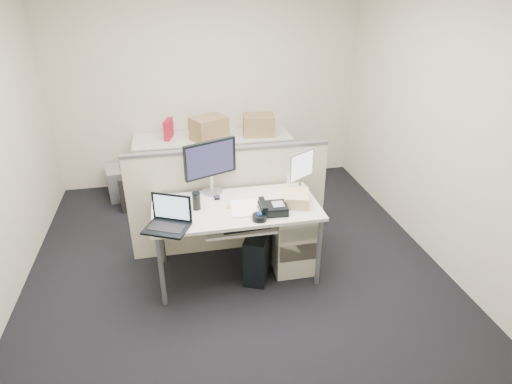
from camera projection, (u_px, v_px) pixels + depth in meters
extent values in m
cube|color=black|center=(238.00, 272.00, 4.19)|extent=(4.00, 4.50, 0.01)
cube|color=beige|center=(208.00, 84.00, 5.56)|extent=(4.00, 0.02, 2.70)
cube|color=beige|center=(327.00, 341.00, 1.61)|extent=(4.00, 0.02, 2.70)
cube|color=beige|center=(448.00, 127.00, 3.94)|extent=(0.02, 4.50, 2.70)
cube|color=silver|center=(236.00, 208.00, 3.87)|extent=(1.50, 0.75, 0.03)
cylinder|color=slate|center=(162.00, 271.00, 3.62)|extent=(0.04, 0.04, 0.70)
cylinder|color=slate|center=(161.00, 232.00, 4.19)|extent=(0.04, 0.04, 0.70)
cylinder|color=slate|center=(319.00, 252.00, 3.87)|extent=(0.04, 0.04, 0.70)
cylinder|color=slate|center=(298.00, 217.00, 4.44)|extent=(0.04, 0.04, 0.70)
cube|color=silver|center=(239.00, 227.00, 3.75)|extent=(0.62, 0.32, 0.02)
cube|color=#B9B2A2|center=(291.00, 235.00, 4.19)|extent=(0.40, 0.55, 0.65)
cube|color=beige|center=(229.00, 201.00, 4.33)|extent=(2.00, 0.06, 1.10)
cube|color=#B9B2A2|center=(214.00, 163.00, 5.72)|extent=(2.00, 0.60, 0.72)
cube|color=black|center=(211.00, 168.00, 3.99)|extent=(0.56, 0.39, 0.52)
cube|color=#B7B7BC|center=(300.00, 172.00, 4.05)|extent=(0.37, 0.32, 0.41)
cube|color=black|center=(165.00, 216.00, 3.45)|extent=(0.43, 0.38, 0.26)
cylinder|color=black|center=(259.00, 217.00, 3.64)|extent=(0.16, 0.16, 0.05)
cube|color=black|center=(273.00, 209.00, 3.74)|extent=(0.25, 0.21, 0.08)
cube|color=white|center=(244.00, 208.00, 3.81)|extent=(0.26, 0.32, 0.01)
cube|color=gold|center=(230.00, 206.00, 3.85)|extent=(0.09, 0.09, 0.01)
cylinder|color=black|center=(196.00, 202.00, 3.78)|extent=(0.09, 0.09, 0.15)
ellipsoid|color=yellow|center=(270.00, 209.00, 3.77)|extent=(0.19, 0.08, 0.04)
cube|color=black|center=(217.00, 197.00, 4.01)|extent=(0.05, 0.10, 0.01)
cube|color=#D4B985|center=(296.00, 198.00, 3.89)|extent=(0.29, 0.33, 0.11)
cube|color=black|center=(246.00, 226.00, 3.72)|extent=(0.42, 0.17, 0.02)
cube|color=black|center=(259.00, 252.00, 4.08)|extent=(0.38, 0.54, 0.47)
cube|color=black|center=(133.00, 189.00, 5.33)|extent=(0.28, 0.50, 0.44)
cube|color=#B7B7BC|center=(115.00, 183.00, 5.54)|extent=(0.25, 0.45, 0.40)
cube|color=#906444|center=(209.00, 129.00, 5.37)|extent=(0.51, 0.47, 0.31)
cube|color=#906444|center=(259.00, 126.00, 5.55)|extent=(0.43, 0.35, 0.28)
cube|color=#A90E23|center=(169.00, 130.00, 5.44)|extent=(0.13, 0.29, 0.26)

